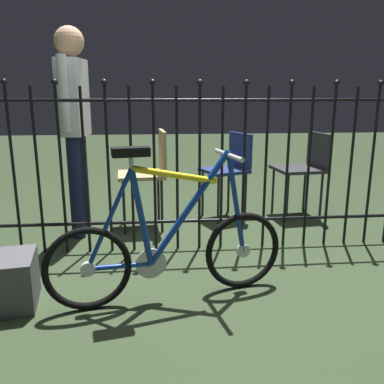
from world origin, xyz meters
TOP-DOWN VIEW (x-y plane):
  - ground_plane at (0.00, 0.00)m, footprint 20.00×20.00m
  - iron_fence at (-0.07, 0.56)m, footprint 3.62×0.07m
  - bicycle at (-0.34, -0.23)m, footprint 1.40×0.43m
  - chair_navy at (0.32, 1.36)m, footprint 0.50×0.49m
  - chair_charcoal at (1.06, 1.36)m, footprint 0.48×0.48m
  - chair_tan at (-0.46, 1.11)m, footprint 0.44×0.44m
  - person_visitor at (-1.06, 0.96)m, footprint 0.23×0.47m
  - display_crate at (-1.28, -0.24)m, footprint 0.40×0.40m

SIDE VIEW (x-z plane):
  - ground_plane at x=0.00m, z-range 0.00..0.00m
  - display_crate at x=-1.28m, z-range 0.00..0.30m
  - bicycle at x=-0.34m, z-range -0.13..0.78m
  - chair_navy at x=0.32m, z-range 0.11..0.93m
  - chair_charcoal at x=1.06m, z-range 0.11..0.93m
  - chair_tan at x=-0.46m, z-range 0.11..0.99m
  - iron_fence at x=-0.07m, z-range 0.00..1.36m
  - person_visitor at x=-1.06m, z-range 0.17..1.87m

